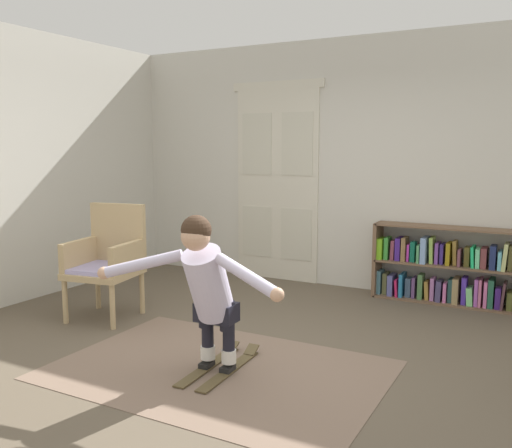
% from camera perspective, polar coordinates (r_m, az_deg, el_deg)
% --- Properties ---
extents(ground_plane, '(7.20, 7.20, 0.00)m').
position_cam_1_polar(ground_plane, '(4.48, -0.71, -13.80)').
color(ground_plane, brown).
extents(back_wall, '(6.00, 0.10, 2.90)m').
position_cam_1_polar(back_wall, '(6.56, 10.40, 6.00)').
color(back_wall, beige).
rests_on(back_wall, ground).
extents(side_wall_left, '(0.10, 6.00, 2.90)m').
position_cam_1_polar(side_wall_left, '(6.44, -23.00, 5.47)').
color(side_wall_left, beige).
rests_on(side_wall_left, ground).
extents(double_door, '(1.22, 0.05, 2.45)m').
position_cam_1_polar(double_door, '(6.90, 2.18, 4.39)').
color(double_door, beige).
rests_on(double_door, ground).
extents(rug, '(2.43, 1.67, 0.01)m').
position_cam_1_polar(rug, '(4.30, -3.89, -14.75)').
color(rug, '#786251').
rests_on(rug, ground).
extents(bookshelf, '(1.76, 0.30, 0.83)m').
position_cam_1_polar(bookshelf, '(6.22, 20.07, -4.58)').
color(bookshelf, brown).
rests_on(bookshelf, ground).
extents(wicker_chair, '(0.69, 0.69, 1.10)m').
position_cam_1_polar(wicker_chair, '(5.60, -15.02, -3.42)').
color(wicker_chair, tan).
rests_on(wicker_chair, ground).
extents(skis_pair, '(0.31, 0.86, 0.07)m').
position_cam_1_polar(skis_pair, '(4.31, -3.69, -14.37)').
color(skis_pair, brown).
rests_on(skis_pair, rug).
extents(person_skier, '(1.43, 0.64, 1.13)m').
position_cam_1_polar(person_skier, '(3.94, -5.12, -5.98)').
color(person_skier, white).
rests_on(person_skier, skis_pair).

